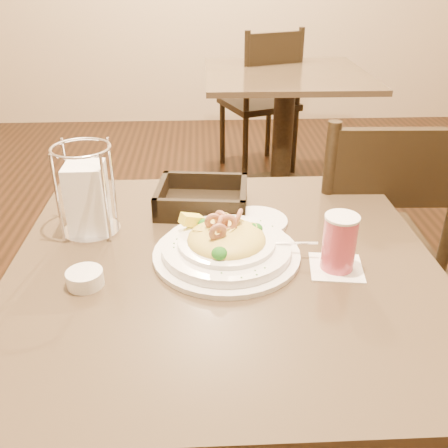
{
  "coord_description": "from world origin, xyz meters",
  "views": [
    {
      "loc": [
        -0.04,
        -0.89,
        1.3
      ],
      "look_at": [
        0.0,
        0.02,
        0.81
      ],
      "focal_mm": 40.0,
      "sensor_mm": 36.0,
      "label": 1
    }
  ],
  "objects_px": {
    "dining_chair_near": "(369,242)",
    "drink_glass": "(339,243)",
    "background_table": "(284,113)",
    "pasta_bowl": "(226,245)",
    "side_plate": "(257,221)",
    "butter_ramekin": "(85,278)",
    "main_table": "(224,345)",
    "bread_basket": "(202,200)",
    "dining_chair_far": "(262,98)",
    "napkin_caddy": "(87,196)"
  },
  "relations": [
    {
      "from": "dining_chair_far",
      "to": "butter_ramekin",
      "type": "relative_size",
      "value": 12.97
    },
    {
      "from": "background_table",
      "to": "dining_chair_far",
      "type": "bearing_deg",
      "value": 102.94
    },
    {
      "from": "main_table",
      "to": "background_table",
      "type": "xyz_separation_m",
      "value": [
        0.44,
        1.93,
        0.0
      ]
    },
    {
      "from": "pasta_bowl",
      "to": "side_plate",
      "type": "distance_m",
      "value": 0.17
    },
    {
      "from": "main_table",
      "to": "napkin_caddy",
      "type": "distance_m",
      "value": 0.47
    },
    {
      "from": "dining_chair_near",
      "to": "dining_chair_far",
      "type": "bearing_deg",
      "value": -83.75
    },
    {
      "from": "main_table",
      "to": "bread_basket",
      "type": "relative_size",
      "value": 3.71
    },
    {
      "from": "dining_chair_far",
      "to": "bread_basket",
      "type": "distance_m",
      "value": 2.09
    },
    {
      "from": "background_table",
      "to": "pasta_bowl",
      "type": "bearing_deg",
      "value": -102.77
    },
    {
      "from": "pasta_bowl",
      "to": "butter_ramekin",
      "type": "bearing_deg",
      "value": -161.84
    },
    {
      "from": "dining_chair_near",
      "to": "bread_basket",
      "type": "xyz_separation_m",
      "value": [
        -0.53,
        -0.2,
        0.26
      ]
    },
    {
      "from": "dining_chair_far",
      "to": "bread_basket",
      "type": "height_order",
      "value": "dining_chair_far"
    },
    {
      "from": "dining_chair_near",
      "to": "butter_ramekin",
      "type": "bearing_deg",
      "value": 37.19
    },
    {
      "from": "side_plate",
      "to": "main_table",
      "type": "bearing_deg",
      "value": -116.8
    },
    {
      "from": "dining_chair_near",
      "to": "butter_ramekin",
      "type": "height_order",
      "value": "dining_chair_near"
    },
    {
      "from": "background_table",
      "to": "side_plate",
      "type": "distance_m",
      "value": 1.81
    },
    {
      "from": "pasta_bowl",
      "to": "drink_glass",
      "type": "height_order",
      "value": "drink_glass"
    },
    {
      "from": "dining_chair_near",
      "to": "dining_chair_far",
      "type": "distance_m",
      "value": 1.84
    },
    {
      "from": "side_plate",
      "to": "butter_ramekin",
      "type": "height_order",
      "value": "butter_ramekin"
    },
    {
      "from": "napkin_caddy",
      "to": "butter_ramekin",
      "type": "xyz_separation_m",
      "value": [
        0.03,
        -0.22,
        -0.07
      ]
    },
    {
      "from": "napkin_caddy",
      "to": "dining_chair_near",
      "type": "bearing_deg",
      "value": 21.56
    },
    {
      "from": "background_table",
      "to": "butter_ramekin",
      "type": "relative_size",
      "value": 12.67
    },
    {
      "from": "main_table",
      "to": "butter_ramekin",
      "type": "distance_m",
      "value": 0.38
    },
    {
      "from": "bread_basket",
      "to": "dining_chair_far",
      "type": "bearing_deg",
      "value": 78.9
    },
    {
      "from": "bread_basket",
      "to": "side_plate",
      "type": "relative_size",
      "value": 1.62
    },
    {
      "from": "background_table",
      "to": "side_plate",
      "type": "xyz_separation_m",
      "value": [
        -0.35,
        -1.76,
        0.24
      ]
    },
    {
      "from": "napkin_caddy",
      "to": "main_table",
      "type": "bearing_deg",
      "value": -26.04
    },
    {
      "from": "dining_chair_far",
      "to": "pasta_bowl",
      "type": "bearing_deg",
      "value": 60.02
    },
    {
      "from": "dining_chair_near",
      "to": "bread_basket",
      "type": "relative_size",
      "value": 3.84
    },
    {
      "from": "pasta_bowl",
      "to": "butter_ramekin",
      "type": "xyz_separation_m",
      "value": [
        -0.28,
        -0.09,
        -0.01
      ]
    },
    {
      "from": "drink_glass",
      "to": "side_plate",
      "type": "distance_m",
      "value": 0.26
    },
    {
      "from": "dining_chair_far",
      "to": "bread_basket",
      "type": "bearing_deg",
      "value": 57.68
    },
    {
      "from": "butter_ramekin",
      "to": "drink_glass",
      "type": "bearing_deg",
      "value": 4.11
    },
    {
      "from": "main_table",
      "to": "side_plate",
      "type": "height_order",
      "value": "side_plate"
    },
    {
      "from": "background_table",
      "to": "drink_glass",
      "type": "bearing_deg",
      "value": -96.03
    },
    {
      "from": "main_table",
      "to": "side_plate",
      "type": "distance_m",
      "value": 0.3
    },
    {
      "from": "main_table",
      "to": "pasta_bowl",
      "type": "relative_size",
      "value": 2.57
    },
    {
      "from": "dining_chair_far",
      "to": "drink_glass",
      "type": "relative_size",
      "value": 7.68
    },
    {
      "from": "background_table",
      "to": "dining_chair_near",
      "type": "bearing_deg",
      "value": -88.21
    },
    {
      "from": "background_table",
      "to": "bread_basket",
      "type": "relative_size",
      "value": 3.75
    },
    {
      "from": "side_plate",
      "to": "dining_chair_near",
      "type": "bearing_deg",
      "value": 36.05
    },
    {
      "from": "napkin_caddy",
      "to": "side_plate",
      "type": "relative_size",
      "value": 1.41
    },
    {
      "from": "dining_chair_near",
      "to": "drink_glass",
      "type": "distance_m",
      "value": 0.63
    },
    {
      "from": "pasta_bowl",
      "to": "napkin_caddy",
      "type": "distance_m",
      "value": 0.34
    },
    {
      "from": "main_table",
      "to": "bread_basket",
      "type": "height_order",
      "value": "bread_basket"
    },
    {
      "from": "dining_chair_far",
      "to": "side_plate",
      "type": "relative_size",
      "value": 6.23
    },
    {
      "from": "dining_chair_far",
      "to": "drink_glass",
      "type": "xyz_separation_m",
      "value": [
        -0.12,
        -2.33,
        0.29
      ]
    },
    {
      "from": "side_plate",
      "to": "napkin_caddy",
      "type": "bearing_deg",
      "value": -176.78
    },
    {
      "from": "dining_chair_near",
      "to": "dining_chair_far",
      "type": "xyz_separation_m",
      "value": [
        -0.13,
        1.83,
        0.0
      ]
    },
    {
      "from": "drink_glass",
      "to": "napkin_caddy",
      "type": "distance_m",
      "value": 0.57
    }
  ]
}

